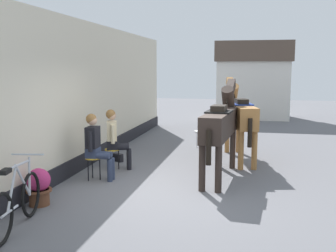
# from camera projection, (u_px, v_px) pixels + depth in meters

# --- Properties ---
(ground_plane) EXTENTS (40.00, 40.00, 0.00)m
(ground_plane) POSITION_uv_depth(u_px,v_px,m) (197.00, 156.00, 10.73)
(ground_plane) COLOR slate
(pub_facade_wall) EXTENTS (0.34, 14.00, 3.40)m
(pub_facade_wall) POSITION_uv_depth(u_px,v_px,m) (82.00, 101.00, 9.58)
(pub_facade_wall) COLOR beige
(pub_facade_wall) RESTS_ON ground_plane
(distant_cottage) EXTENTS (3.40, 2.60, 3.50)m
(distant_cottage) POSITION_uv_depth(u_px,v_px,m) (253.00, 79.00, 18.83)
(distant_cottage) COLOR silver
(distant_cottage) RESTS_ON ground_plane
(seated_visitor_near) EXTENTS (0.61, 0.49, 1.39)m
(seated_visitor_near) POSITION_uv_depth(u_px,v_px,m) (96.00, 143.00, 8.36)
(seated_visitor_near) COLOR gold
(seated_visitor_near) RESTS_ON ground_plane
(seated_visitor_far) EXTENTS (0.61, 0.49, 1.39)m
(seated_visitor_far) POSITION_uv_depth(u_px,v_px,m) (115.00, 136.00, 9.24)
(seated_visitor_far) COLOR gold
(seated_visitor_far) RESTS_ON ground_plane
(saddled_horse_near) EXTENTS (0.63, 3.00, 2.06)m
(saddled_horse_near) POSITION_uv_depth(u_px,v_px,m) (221.00, 124.00, 8.52)
(saddled_horse_near) COLOR #2D231E
(saddled_horse_near) RESTS_ON ground_plane
(saddled_horse_far) EXTENTS (0.95, 2.95, 2.06)m
(saddled_horse_far) POSITION_uv_depth(u_px,v_px,m) (239.00, 114.00, 10.23)
(saddled_horse_far) COLOR #9E6B38
(saddled_horse_far) RESTS_ON ground_plane
(flower_planter_near) EXTENTS (0.43, 0.43, 0.64)m
(flower_planter_near) POSITION_uv_depth(u_px,v_px,m) (39.00, 186.00, 6.86)
(flower_planter_near) COLOR brown
(flower_planter_near) RESTS_ON ground_plane
(leaning_bicycle) EXTENTS (0.51, 1.74, 1.02)m
(leaning_bicycle) POSITION_uv_depth(u_px,v_px,m) (17.00, 203.00, 5.82)
(leaning_bicycle) COLOR black
(leaning_bicycle) RESTS_ON ground_plane
(spare_stool_white) EXTENTS (0.32, 0.32, 0.46)m
(spare_stool_white) POSITION_uv_depth(u_px,v_px,m) (199.00, 133.00, 12.04)
(spare_stool_white) COLOR white
(spare_stool_white) RESTS_ON ground_plane
(satchel_bag) EXTENTS (0.30, 0.24, 0.20)m
(satchel_bag) POSITION_uv_depth(u_px,v_px,m) (118.00, 158.00, 10.10)
(satchel_bag) COLOR black
(satchel_bag) RESTS_ON ground_plane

